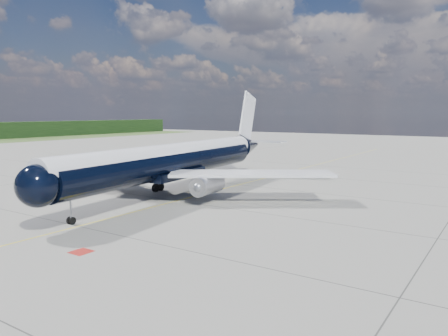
{
  "coord_description": "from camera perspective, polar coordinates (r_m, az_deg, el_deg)",
  "views": [
    {
      "loc": [
        35.15,
        -31.73,
        11.08
      ],
      "look_at": [
        4.14,
        14.56,
        4.0
      ],
      "focal_mm": 35.0,
      "sensor_mm": 36.0,
      "label": 1
    }
  ],
  "objects": [
    {
      "name": "ground",
      "position": [
        71.89,
        4.11,
        -1.64
      ],
      "size": [
        320.0,
        320.0,
        0.0
      ],
      "primitive_type": "plane",
      "color": "gray",
      "rests_on": "ground"
    },
    {
      "name": "main_airliner",
      "position": [
        59.96,
        -6.17,
        1.04
      ],
      "size": [
        42.4,
        51.86,
        14.98
      ],
      "rotation": [
        0.0,
        0.0,
        0.1
      ],
      "color": "black",
      "rests_on": "ground"
    },
    {
      "name": "taxiway_centerline",
      "position": [
        67.65,
        2.01,
        -2.19
      ],
      "size": [
        0.16,
        160.0,
        0.01
      ],
      "primitive_type": "cube",
      "color": "yellow",
      "rests_on": "ground"
    },
    {
      "name": "red_marking",
      "position": [
        37.39,
        -18.15,
        -10.36
      ],
      "size": [
        1.6,
        1.6,
        0.01
      ],
      "primitive_type": "cube",
      "color": "maroon",
      "rests_on": "ground"
    }
  ]
}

